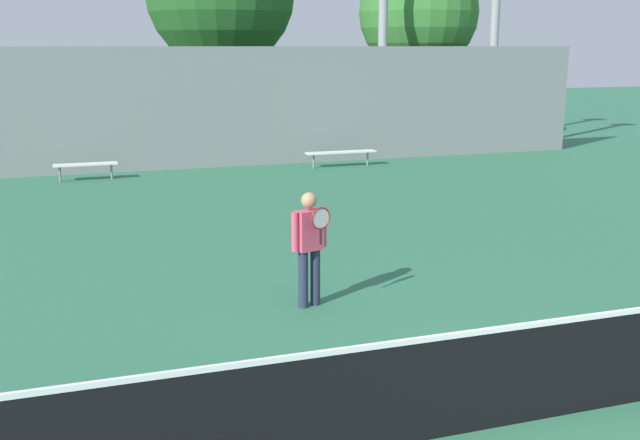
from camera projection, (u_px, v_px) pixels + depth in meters
ground_plane at (539, 419)px, 7.39m from camera, size 100.00×100.00×0.00m
tennis_net at (542, 370)px, 7.27m from camera, size 10.43×0.09×1.03m
tennis_player at (310, 242)px, 10.39m from camera, size 0.55×0.47×1.64m
bench_courtside_near at (85, 165)px, 20.36m from camera, size 1.69×0.40×0.47m
bench_courtside_far at (341, 153)px, 22.68m from camera, size 2.19×0.40×0.47m
light_pole_far_right at (496, 7)px, 24.74m from camera, size 0.90×0.60×8.57m
back_fence at (214, 108)px, 22.28m from camera, size 24.81×0.06×3.58m
tree_green_broad at (418, 13)px, 26.44m from camera, size 4.24×4.24×6.87m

